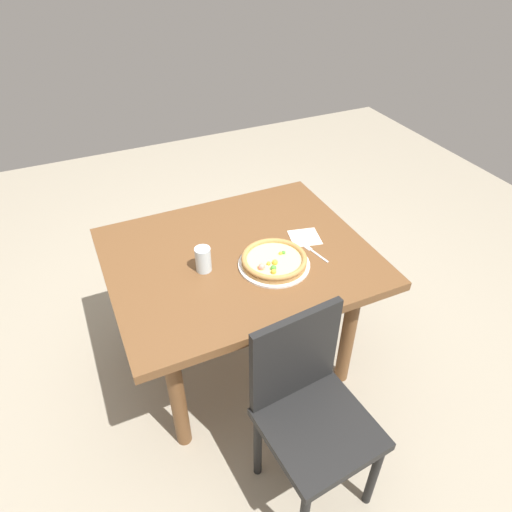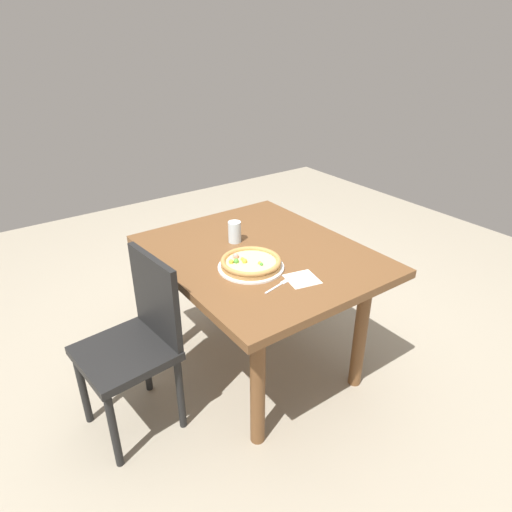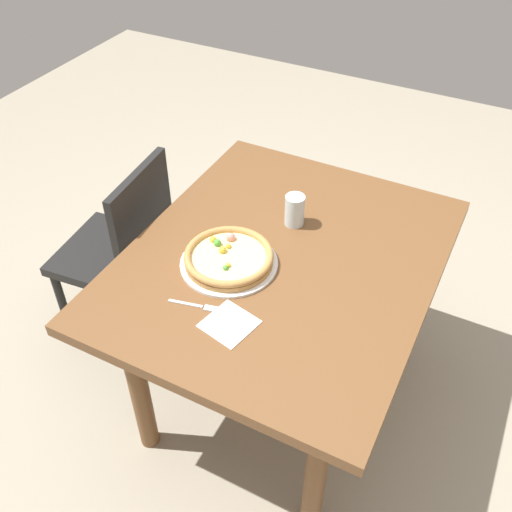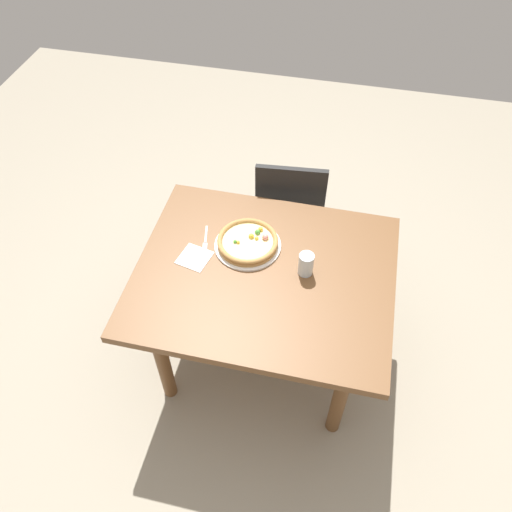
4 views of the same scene
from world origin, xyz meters
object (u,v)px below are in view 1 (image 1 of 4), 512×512
pizza (274,260)px  drinking_glass (203,259)px  fork (313,252)px  plate (274,264)px  chair_near (310,409)px  dining_table (239,271)px  napkin (305,237)px

pizza → drinking_glass: drinking_glass is taller
fork → drinking_glass: bearing=67.6°
plate → pizza: bearing=-133.1°
chair_near → dining_table: bearing=-95.9°
drinking_glass → pizza: bearing=-18.9°
drinking_glass → chair_near: bearing=-75.2°
chair_near → napkin: (0.35, 0.69, 0.25)m
dining_table → napkin: napkin is taller
chair_near → fork: chair_near is taller
dining_table → pizza: 0.22m
fork → napkin: fork is taller
chair_near → pizza: chair_near is taller
plate → drinking_glass: drinking_glass is taller
pizza → napkin: 0.26m
plate → pizza: size_ratio=1.10×
pizza → fork: 0.21m
pizza → napkin: size_ratio=2.09×
plate → fork: (0.21, 0.01, -0.00)m
dining_table → napkin: 0.36m
dining_table → plate: size_ratio=3.71×
plate → drinking_glass: 0.32m
dining_table → plate: 0.21m
napkin → chair_near: bearing=-116.6°
chair_near → fork: bearing=-125.1°
dining_table → plate: plate is taller
fork → drinking_glass: size_ratio=1.43×
dining_table → chair_near: (-0.01, -0.71, -0.15)m
drinking_glass → napkin: drinking_glass is taller
dining_table → chair_near: 0.72m
dining_table → pizza: bearing=-51.7°
pizza → fork: (0.21, 0.01, -0.03)m
fork → napkin: size_ratio=1.18×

